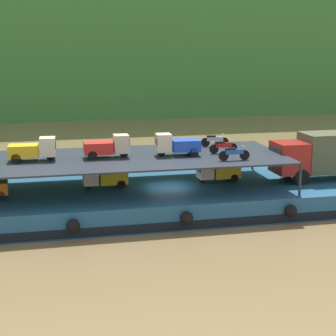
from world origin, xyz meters
name	(u,v)px	position (x,y,z in m)	size (l,w,h in m)	color
ground_plane	(169,209)	(0.00, 0.00, 0.00)	(400.00, 400.00, 0.00)	brown
cargo_barge	(169,198)	(0.00, -0.03, 0.75)	(30.99, 9.14, 1.50)	navy
covered_lorry	(326,154)	(10.51, -0.35, 3.19)	(7.88, 2.37, 3.10)	maroon
cargo_rack	(108,159)	(-3.80, 0.00, 3.44)	(21.79, 7.76, 2.00)	#232833
mini_truck_lower_aft	(104,177)	(-3.99, 0.55, 2.19)	(2.77, 1.26, 1.38)	gold
mini_truck_lower_mid	(217,171)	(3.35, 0.58, 2.19)	(2.79, 1.29, 1.38)	gold
mini_truck_upper_mid	(33,149)	(-8.15, 0.11, 4.19)	(2.78, 1.27, 1.38)	gold
mini_truck_upper_fore	(107,146)	(-3.79, 0.11, 4.19)	(2.74, 1.21, 1.38)	red
mini_truck_upper_bow	(177,145)	(0.46, -0.15, 4.19)	(2.78, 1.27, 1.38)	#1E47B7
motorcycle_upper_port	(234,153)	(3.41, -2.33, 3.93)	(1.90, 0.55, 0.87)	black
motorcycle_upper_centre	(223,146)	(3.51, 0.00, 3.93)	(1.90, 0.55, 0.87)	black
motorcycle_upper_stbd	(215,140)	(3.67, 2.33, 3.93)	(1.90, 0.55, 0.87)	black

